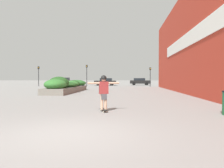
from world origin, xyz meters
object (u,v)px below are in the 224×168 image
(car_leftmost, at_px, (140,81))
(car_center_right, at_px, (197,81))
(car_rightmost, at_px, (63,81))
(skateboard, at_px, (104,110))
(traffic_light_right, at_px, (150,73))
(traffic_light_left, at_px, (87,72))
(traffic_light_far_left, at_px, (39,73))
(car_center_left, at_px, (105,82))
(skateboarder, at_px, (104,89))

(car_leftmost, height_order, car_center_right, car_center_right)
(car_center_right, distance_m, car_rightmost, 26.61)
(skateboard, distance_m, car_rightmost, 37.91)
(skateboard, relative_size, car_rightmost, 0.18)
(traffic_light_right, bearing_deg, traffic_light_left, 179.99)
(car_center_right, height_order, traffic_light_left, traffic_light_left)
(car_rightmost, relative_size, traffic_light_far_left, 1.20)
(skateboard, height_order, car_center_left, car_center_left)
(traffic_light_right, relative_size, traffic_light_far_left, 0.93)
(car_center_right, relative_size, car_rightmost, 0.89)
(skateboarder, xyz_separation_m, traffic_light_right, (4.79, 29.20, 1.31))
(car_center_right, bearing_deg, skateboarder, -22.76)
(car_center_right, bearing_deg, traffic_light_far_left, -82.93)
(car_center_right, relative_size, traffic_light_right, 1.15)
(car_center_right, relative_size, traffic_light_far_left, 1.07)
(skateboarder, distance_m, traffic_light_far_left, 32.79)
(skateboarder, bearing_deg, skateboard, -124.08)
(skateboarder, xyz_separation_m, car_center_right, (13.69, 32.62, -0.13))
(car_center_right, xyz_separation_m, car_rightmost, (-26.43, 3.07, -0.00))
(skateboard, relative_size, traffic_light_far_left, 0.22)
(traffic_light_left, relative_size, traffic_light_far_left, 1.07)
(skateboarder, height_order, traffic_light_far_left, traffic_light_far_left)
(car_rightmost, xyz_separation_m, traffic_light_far_left, (-2.39, -6.65, 1.59))
(car_rightmost, distance_m, traffic_light_left, 9.27)
(skateboarder, relative_size, traffic_light_right, 0.43)
(car_center_left, height_order, car_center_right, car_center_right)
(car_rightmost, bearing_deg, skateboarder, -160.35)
(skateboarder, relative_size, car_leftmost, 0.34)
(skateboard, bearing_deg, traffic_light_right, 60.63)
(skateboarder, relative_size, car_center_right, 0.38)
(traffic_light_right, xyz_separation_m, traffic_light_far_left, (-19.93, -0.15, 0.14))
(traffic_light_left, distance_m, traffic_light_far_left, 8.76)
(skateboard, distance_m, skateboarder, 0.89)
(skateboarder, distance_m, traffic_light_left, 29.93)
(car_center_right, bearing_deg, traffic_light_left, -80.31)
(car_leftmost, distance_m, traffic_light_left, 12.48)
(skateboarder, relative_size, car_rightmost, 0.34)
(skateboard, relative_size, skateboarder, 0.54)
(car_center_right, xyz_separation_m, traffic_light_right, (-8.89, -3.43, 1.44))
(skateboarder, xyz_separation_m, traffic_light_left, (-6.38, 29.20, 1.60))
(traffic_light_left, bearing_deg, traffic_light_far_left, -179.03)
(car_leftmost, distance_m, car_center_left, 7.48)
(car_rightmost, bearing_deg, skateboard, -160.35)
(skateboarder, height_order, traffic_light_left, traffic_light_left)
(car_leftmost, height_order, traffic_light_right, traffic_light_right)
(skateboard, height_order, car_center_right, car_center_right)
(skateboarder, bearing_deg, car_rightmost, 89.61)
(car_rightmost, bearing_deg, car_center_left, -100.63)
(car_leftmost, bearing_deg, traffic_light_far_left, -67.51)
(skateboard, bearing_deg, car_leftmost, 64.65)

